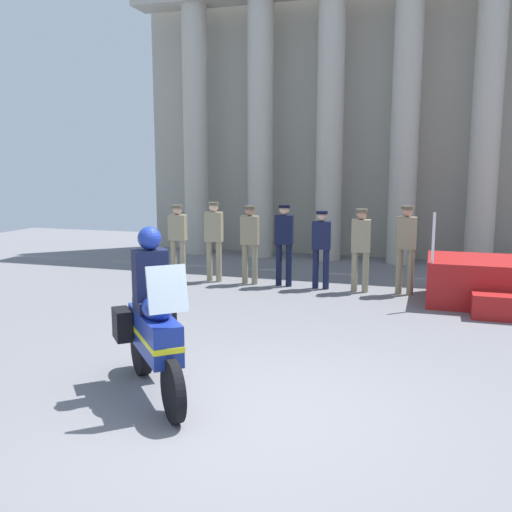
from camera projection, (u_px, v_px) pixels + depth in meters
ground_plane at (249, 410)px, 5.96m from camera, size 28.00×28.00×0.00m
colonnade_backdrop at (370, 107)px, 15.03m from camera, size 13.09×1.56×7.85m
officer_in_row_0 at (178, 236)px, 12.54m from camera, size 0.40×0.26×1.69m
officer_in_row_1 at (214, 235)px, 12.41m from camera, size 0.40×0.26×1.76m
officer_in_row_2 at (250, 238)px, 12.14m from camera, size 0.40×0.26×1.70m
officer_in_row_3 at (284, 238)px, 11.92m from camera, size 0.40×0.26×1.73m
officer_in_row_4 at (321, 243)px, 11.67m from camera, size 0.40×0.26×1.63m
officer_in_row_5 at (361, 244)px, 11.36m from camera, size 0.40×0.26×1.69m
officer_in_row_6 at (406, 243)px, 11.13m from camera, size 0.40×0.26×1.77m
motorcycle_with_rider at (153, 325)px, 6.30m from camera, size 1.47×1.65×1.90m
briefcase_on_ground at (162, 270)px, 12.92m from camera, size 0.10×0.32×0.36m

